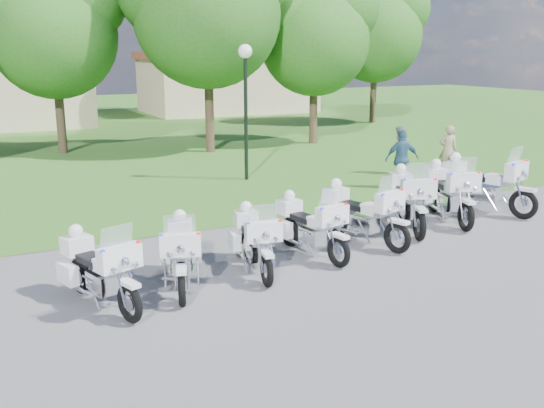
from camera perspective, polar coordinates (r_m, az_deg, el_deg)
name	(u,v)px	position (r m, az deg, el deg)	size (l,w,h in m)	color
ground	(277,268)	(11.78, 0.48, -6.02)	(100.00, 100.00, 0.00)	#56565B
grass_lawn	(71,124)	(37.46, -18.35, 7.19)	(100.00, 48.00, 0.01)	#396C22
motorcycle_0	(98,269)	(10.31, -16.04, -5.86)	(1.17, 2.17, 1.51)	black
motorcycle_1	(181,252)	(10.86, -8.58, -4.48)	(1.14, 2.15, 1.49)	black
motorcycle_2	(254,239)	(11.50, -1.67, -3.33)	(0.95, 2.15, 1.45)	black
motorcycle_3	(309,225)	(12.38, 3.52, -1.99)	(0.94, 2.23, 1.50)	black
motorcycle_4	(361,213)	(13.29, 8.36, -0.80)	(1.18, 2.33, 1.60)	black
motorcycle_5	(408,198)	(14.62, 12.68, 0.54)	(1.45, 2.37, 1.70)	black
motorcycle_6	(447,191)	(15.57, 16.19, 1.14)	(1.30, 2.46, 1.70)	black
motorcycle_7	(483,183)	(16.68, 19.22, 1.88)	(1.40, 2.56, 1.78)	black
lamp_post	(245,79)	(19.47, -2.51, 11.68)	(0.44, 0.44, 4.30)	black
tree_1	(51,23)	(26.35, -20.07, 15.74)	(5.87, 5.01, 7.83)	#38281C
tree_3	(313,30)	(27.67, 3.92, 16.06)	(5.68, 4.85, 7.57)	#38281C
tree_4	(375,27)	(36.43, 9.66, 16.13)	(6.19, 5.28, 8.25)	#38281C
building_east	(227,82)	(43.01, -4.24, 11.42)	(11.44, 7.28, 4.10)	tan
bystander_a	(448,150)	(21.55, 16.22, 4.93)	(0.60, 0.39, 1.65)	tan
bystander_b	(399,150)	(21.12, 11.87, 4.99)	(0.79, 0.62, 1.63)	gray
bystander_c	(402,159)	(18.87, 12.13, 4.14)	(1.04, 0.43, 1.78)	#345E7D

